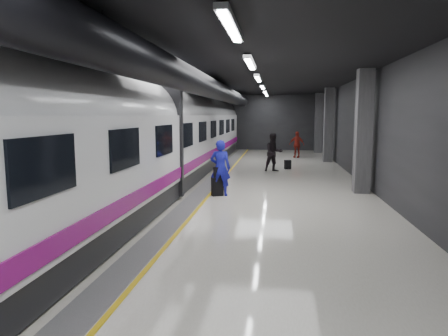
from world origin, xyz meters
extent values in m
plane|color=silver|center=(0.00, 0.00, 0.00)|extent=(40.00, 40.00, 0.00)
cube|color=black|center=(0.00, 0.00, 4.50)|extent=(10.00, 40.00, 0.02)
cube|color=#28282B|center=(0.00, 20.00, 2.25)|extent=(10.00, 0.02, 4.50)
cube|color=#28282B|center=(-5.00, 0.00, 2.25)|extent=(0.02, 40.00, 4.50)
cube|color=#28282B|center=(5.00, 0.00, 2.25)|extent=(0.02, 40.00, 4.50)
cube|color=slate|center=(-1.35, 0.00, 0.01)|extent=(0.65, 39.80, 0.01)
cube|color=yellow|center=(-0.95, 0.00, 0.01)|extent=(0.10, 39.80, 0.01)
cylinder|color=black|center=(-1.30, 0.00, 3.95)|extent=(0.80, 38.00, 0.80)
cube|color=silver|center=(0.60, -6.00, 4.40)|extent=(0.22, 2.60, 0.10)
cube|color=silver|center=(0.60, -1.00, 4.40)|extent=(0.22, 2.60, 0.10)
cube|color=silver|center=(0.60, 4.00, 4.40)|extent=(0.22, 2.60, 0.10)
cube|color=silver|center=(0.60, 9.00, 4.40)|extent=(0.22, 2.60, 0.10)
cube|color=silver|center=(0.60, 14.00, 4.40)|extent=(0.22, 2.60, 0.10)
cube|color=silver|center=(0.60, 18.00, 4.40)|extent=(0.22, 2.60, 0.10)
cube|color=#515154|center=(4.55, 2.00, 2.25)|extent=(0.55, 0.55, 4.50)
cube|color=#515154|center=(4.55, 12.00, 2.25)|extent=(0.55, 0.55, 4.50)
cube|color=#515154|center=(4.55, 18.00, 2.25)|extent=(0.55, 0.55, 4.50)
cube|color=black|center=(-3.25, 0.00, 0.35)|extent=(2.80, 38.00, 0.60)
cube|color=white|center=(-3.25, 0.00, 1.75)|extent=(2.90, 38.00, 2.20)
cylinder|color=white|center=(-3.25, 0.00, 2.70)|extent=(2.80, 38.00, 2.80)
cube|color=#870C6F|center=(-1.78, 0.00, 0.95)|extent=(0.04, 38.00, 0.35)
cube|color=black|center=(-3.25, 0.00, 2.00)|extent=(3.05, 0.25, 3.80)
cube|color=black|center=(-1.78, -8.00, 2.15)|extent=(0.05, 1.60, 0.85)
cube|color=black|center=(-1.78, -5.00, 2.15)|extent=(0.05, 1.60, 0.85)
cube|color=black|center=(-1.78, -2.00, 2.15)|extent=(0.05, 1.60, 0.85)
cube|color=black|center=(-1.78, 1.00, 2.15)|extent=(0.05, 1.60, 0.85)
cube|color=black|center=(-1.78, 4.00, 2.15)|extent=(0.05, 1.60, 0.85)
cube|color=black|center=(-1.78, 7.00, 2.15)|extent=(0.05, 1.60, 0.85)
cube|color=black|center=(-1.78, 10.00, 2.15)|extent=(0.05, 1.60, 0.85)
cube|color=black|center=(-1.78, 13.00, 2.15)|extent=(0.05, 1.60, 0.85)
cube|color=black|center=(-1.78, 16.00, 2.15)|extent=(0.05, 1.60, 0.85)
imported|color=#181DB7|center=(-0.55, 0.75, 0.99)|extent=(0.73, 0.48, 1.99)
cube|color=black|center=(-0.65, 0.70, 0.33)|extent=(0.47, 0.39, 0.65)
cube|color=black|center=(-0.63, 0.69, 0.84)|extent=(0.32, 0.27, 0.38)
imported|color=black|center=(1.28, 7.14, 0.98)|extent=(1.16, 1.04, 1.96)
imported|color=maroon|center=(2.77, 14.20, 0.88)|extent=(1.12, 0.74, 1.76)
cube|color=black|center=(2.02, 8.21, 0.24)|extent=(0.38, 0.32, 0.48)
camera|label=1|loc=(1.42, -13.14, 2.86)|focal=32.00mm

